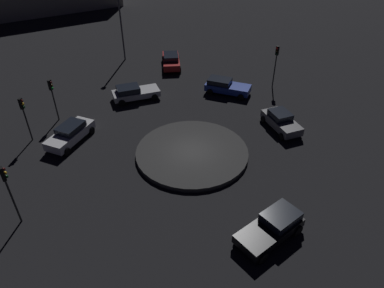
{
  "coord_description": "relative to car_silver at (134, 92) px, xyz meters",
  "views": [
    {
      "loc": [
        22.1,
        -1.71,
        16.98
      ],
      "look_at": [
        0.0,
        0.0,
        0.99
      ],
      "focal_mm": 33.41,
      "sensor_mm": 36.0,
      "label": 1
    }
  ],
  "objects": [
    {
      "name": "car_blue",
      "position": [
        -0.56,
        9.13,
        0.02
      ],
      "size": [
        3.46,
        4.75,
        1.46
      ],
      "rotation": [
        0.0,
        0.0,
        1.14
      ],
      "color": "#1E38A5",
      "rests_on": "ground_plane"
    },
    {
      "name": "roundabout_island",
      "position": [
        9.35,
        4.95,
        -0.57
      ],
      "size": [
        8.74,
        8.74,
        0.35
      ],
      "primitive_type": "cylinder",
      "color": "#383838",
      "rests_on": "ground_plane"
    },
    {
      "name": "car_red",
      "position": [
        -7.48,
        3.84,
        0.08
      ],
      "size": [
        4.59,
        2.1,
        1.59
      ],
      "rotation": [
        0.0,
        0.0,
        3.16
      ],
      "color": "red",
      "rests_on": "ground_plane"
    },
    {
      "name": "ground_plane",
      "position": [
        9.35,
        4.95,
        -0.74
      ],
      "size": [
        114.3,
        114.3,
        0.0
      ],
      "primitive_type": "plane",
      "color": "black"
    },
    {
      "name": "car_grey",
      "position": [
        6.25,
        12.82,
        0.01
      ],
      "size": [
        4.35,
        2.87,
        1.49
      ],
      "rotation": [
        0.0,
        0.0,
        0.3
      ],
      "color": "slate",
      "rests_on": "ground_plane"
    },
    {
      "name": "car_silver",
      "position": [
        0.0,
        0.0,
        0.0
      ],
      "size": [
        3.02,
        4.81,
        1.43
      ],
      "rotation": [
        0.0,
        0.0,
        1.84
      ],
      "color": "silver",
      "rests_on": "ground_plane"
    },
    {
      "name": "car_black",
      "position": [
        17.72,
        9.03,
        0.03
      ],
      "size": [
        3.94,
        4.57,
        1.45
      ],
      "rotation": [
        0.0,
        0.0,
        -0.97
      ],
      "color": "black",
      "rests_on": "ground_plane"
    },
    {
      "name": "traffic_light_northwest",
      "position": [
        -1.56,
        14.19,
        2.36
      ],
      "size": [
        0.39,
        0.38,
        4.38
      ],
      "rotation": [
        0.0,
        0.0,
        -0.7
      ],
      "color": "#2D2D2D",
      "rests_on": "ground_plane"
    },
    {
      "name": "traffic_light_south",
      "position": [
        6.37,
        -8.03,
        2.01
      ],
      "size": [
        0.34,
        0.38,
        3.85
      ],
      "rotation": [
        0.0,
        0.0,
        1.35
      ],
      "color": "#2D2D2D",
      "rests_on": "ground_plane"
    },
    {
      "name": "streetlamp_west",
      "position": [
        -10.13,
        -1.67,
        5.1
      ],
      "size": [
        0.54,
        0.54,
        8.93
      ],
      "color": "#4C4C51",
      "rests_on": "ground_plane"
    },
    {
      "name": "traffic_light_southeast",
      "position": [
        15.38,
        -6.2,
        2.34
      ],
      "size": [
        0.37,
        0.4,
        4.34
      ],
      "rotation": [
        0.0,
        0.0,
        2.07
      ],
      "color": "#2D2D2D",
      "rests_on": "ground_plane"
    },
    {
      "name": "traffic_light_southwest",
      "position": [
        3.32,
        -6.56,
        2.02
      ],
      "size": [
        0.37,
        0.4,
        3.87
      ],
      "rotation": [
        0.0,
        0.0,
        1.09
      ],
      "color": "#2D2D2D",
      "rests_on": "ground_plane"
    },
    {
      "name": "car_white",
      "position": [
        6.81,
        -4.76,
        0.03
      ],
      "size": [
        4.74,
        3.56,
        1.48
      ],
      "rotation": [
        0.0,
        0.0,
        2.67
      ],
      "color": "white",
      "rests_on": "ground_plane"
    }
  ]
}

